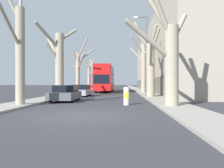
# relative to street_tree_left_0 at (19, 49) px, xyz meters

# --- Properties ---
(ground_plane) EXTENTS (300.00, 300.00, 0.00)m
(ground_plane) POSITION_rel_street_tree_left_0_xyz_m (4.68, -3.73, -3.63)
(ground_plane) COLOR #333338
(sidewalk_left) EXTENTS (2.22, 120.00, 0.12)m
(sidewalk_left) POSITION_rel_street_tree_left_0_xyz_m (-0.35, 46.27, -3.57)
(sidewalk_left) COLOR gray
(sidewalk_left) RESTS_ON ground
(sidewalk_right) EXTENTS (2.22, 120.00, 0.12)m
(sidewalk_right) POSITION_rel_street_tree_left_0_xyz_m (9.70, 46.27, -3.57)
(sidewalk_right) COLOR gray
(sidewalk_right) RESTS_ON ground
(building_facade_right) EXTENTS (10.08, 48.15, 11.06)m
(building_facade_right) POSITION_rel_street_tree_left_0_xyz_m (15.80, 28.05, 1.89)
(building_facade_right) COLOR #9E9384
(building_facade_right) RESTS_ON ground
(street_tree_left_0) EXTENTS (1.67, 4.33, 8.62)m
(street_tree_left_0) POSITION_rel_street_tree_left_0_xyz_m (0.00, 0.00, 0.00)
(street_tree_left_0) COLOR gray
(street_tree_left_0) RESTS_ON ground
(street_tree_left_1) EXTENTS (3.37, 4.45, 7.45)m
(street_tree_left_1) POSITION_rel_street_tree_left_0_xyz_m (-0.09, 8.78, 0.08)
(street_tree_left_1) COLOR gray
(street_tree_left_1) RESTS_ON ground
(street_tree_left_2) EXTENTS (4.34, 3.66, 7.91)m
(street_tree_left_2) POSITION_rel_street_tree_left_0_xyz_m (0.09, 17.66, -0.17)
(street_tree_left_2) COLOR gray
(street_tree_left_2) RESTS_ON ground
(street_tree_left_3) EXTENTS (4.05, 1.76, 7.54)m
(street_tree_left_3) POSITION_rel_street_tree_left_0_xyz_m (0.09, 27.79, -0.66)
(street_tree_left_3) COLOR gray
(street_tree_left_3) RESTS_ON ground
(street_tree_left_4) EXTENTS (2.22, 4.25, 7.09)m
(street_tree_left_4) POSITION_rel_street_tree_left_0_xyz_m (-0.20, 37.24, -0.39)
(street_tree_left_4) COLOR gray
(street_tree_left_4) RESTS_ON ground
(street_tree_right_0) EXTENTS (4.03, 2.03, 7.31)m
(street_tree_right_0) POSITION_rel_street_tree_left_0_xyz_m (9.25, -0.25, -0.58)
(street_tree_right_0) COLOR gray
(street_tree_right_0) RESTS_ON ground
(street_tree_right_1) EXTENTS (2.55, 3.64, 7.74)m
(street_tree_right_1) POSITION_rel_street_tree_left_0_xyz_m (9.24, 8.62, -0.27)
(street_tree_right_1) COLOR gray
(street_tree_right_1) RESTS_ON ground
(street_tree_right_2) EXTENTS (3.65, 2.28, 8.14)m
(street_tree_right_2) POSITION_rel_street_tree_left_0_xyz_m (9.43, 18.32, 0.44)
(street_tree_right_2) COLOR gray
(street_tree_right_2) RESTS_ON ground
(double_decker_bus) EXTENTS (2.58, 11.81, 4.25)m
(double_decker_bus) POSITION_rel_street_tree_left_0_xyz_m (3.48, 23.21, -1.21)
(double_decker_bus) COLOR red
(double_decker_bus) RESTS_ON ground
(parked_car_0) EXTENTS (1.89, 4.03, 1.29)m
(parked_car_0) POSITION_rel_street_tree_left_0_xyz_m (1.86, 4.12, -3.01)
(parked_car_0) COLOR #4C5156
(parked_car_0) RESTS_ON ground
(parked_car_1) EXTENTS (1.83, 4.51, 1.28)m
(parked_car_1) POSITION_rel_street_tree_left_0_xyz_m (1.86, 10.69, -3.01)
(parked_car_1) COLOR #9EA3AD
(parked_car_1) RESTS_ON ground
(lamp_post) EXTENTS (1.40, 0.20, 8.31)m
(lamp_post) POSITION_rel_street_tree_left_0_xyz_m (8.83, 8.97, 0.99)
(lamp_post) COLOR #4C4F54
(lamp_post) RESTS_ON ground
(traffic_bollard) EXTENTS (0.37, 0.38, 1.19)m
(traffic_bollard) POSITION_rel_street_tree_left_0_xyz_m (6.75, 1.19, -3.04)
(traffic_bollard) COLOR white
(traffic_bollard) RESTS_ON ground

